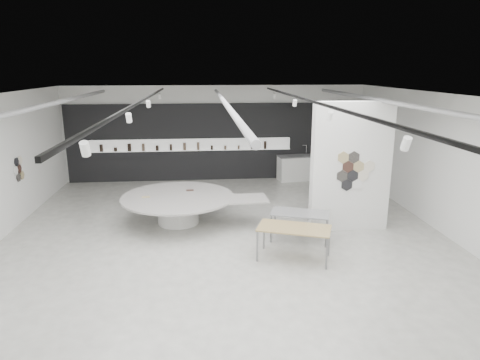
{
  "coord_description": "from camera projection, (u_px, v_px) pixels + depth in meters",
  "views": [
    {
      "loc": [
        -0.62,
        -10.19,
        4.46
      ],
      "look_at": [
        0.44,
        1.2,
        1.45
      ],
      "focal_mm": 32.0,
      "sensor_mm": 36.0,
      "label": 1
    }
  ],
  "objects": [
    {
      "name": "room",
      "position": [
        223.0,
        168.0,
        10.46
      ],
      "size": [
        12.02,
        14.02,
        3.82
      ],
      "color": "beige",
      "rests_on": "ground"
    },
    {
      "name": "back_wall_display",
      "position": [
        214.0,
        142.0,
        17.28
      ],
      "size": [
        11.8,
        0.27,
        3.1
      ],
      "color": "black",
      "rests_on": "ground"
    },
    {
      "name": "partition_column",
      "position": [
        351.0,
        167.0,
        11.81
      ],
      "size": [
        2.2,
        0.38,
        3.6
      ],
      "color": "white",
      "rests_on": "ground"
    },
    {
      "name": "display_island",
      "position": [
        180.0,
        205.0,
        12.56
      ],
      "size": [
        4.31,
        3.42,
        0.84
      ],
      "rotation": [
        0.0,
        0.0,
        0.04
      ],
      "color": "white",
      "rests_on": "ground"
    },
    {
      "name": "sample_table_wood",
      "position": [
        294.0,
        230.0,
        10.14
      ],
      "size": [
        1.89,
        1.39,
        0.8
      ],
      "rotation": [
        0.0,
        0.0,
        -0.36
      ],
      "color": "#9D8451",
      "rests_on": "ground"
    },
    {
      "name": "sample_table_stone",
      "position": [
        300.0,
        215.0,
        11.26
      ],
      "size": [
        1.67,
        1.2,
        0.77
      ],
      "rotation": [
        0.0,
        0.0,
        -0.33
      ],
      "color": "gray",
      "rests_on": "ground"
    },
    {
      "name": "kitchen_counter",
      "position": [
        300.0,
        168.0,
        17.46
      ],
      "size": [
        1.87,
        0.94,
        1.41
      ],
      "rotation": [
        0.0,
        0.0,
        0.14
      ],
      "color": "white",
      "rests_on": "ground"
    }
  ]
}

